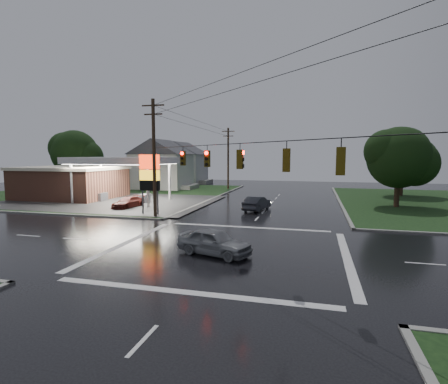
% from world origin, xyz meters
% --- Properties ---
extents(ground, '(120.00, 120.00, 0.00)m').
position_xyz_m(ground, '(0.00, 0.00, 0.00)').
color(ground, black).
rests_on(ground, ground).
extents(grass_nw, '(36.00, 36.00, 0.08)m').
position_xyz_m(grass_nw, '(-26.00, 26.00, 0.04)').
color(grass_nw, black).
rests_on(grass_nw, ground).
extents(gas_station, '(26.20, 18.00, 5.60)m').
position_xyz_m(gas_station, '(-25.68, 19.70, 2.55)').
color(gas_station, '#2D2D2D').
rests_on(gas_station, ground).
extents(pylon_sign, '(2.00, 0.35, 6.00)m').
position_xyz_m(pylon_sign, '(-10.50, 10.50, 4.01)').
color(pylon_sign, '#59595E').
rests_on(pylon_sign, ground).
extents(utility_pole_nw, '(2.20, 0.32, 11.00)m').
position_xyz_m(utility_pole_nw, '(-9.50, 9.50, 5.72)').
color(utility_pole_nw, '#382619').
rests_on(utility_pole_nw, ground).
extents(utility_pole_n, '(2.20, 0.32, 10.50)m').
position_xyz_m(utility_pole_n, '(-9.50, 38.00, 5.47)').
color(utility_pole_n, '#382619').
rests_on(utility_pole_n, ground).
extents(traffic_signals, '(26.87, 26.87, 1.47)m').
position_xyz_m(traffic_signals, '(0.02, -0.02, 6.48)').
color(traffic_signals, black).
rests_on(traffic_signals, ground).
extents(house_near, '(11.05, 8.48, 8.60)m').
position_xyz_m(house_near, '(-20.95, 36.00, 4.41)').
color(house_near, silver).
rests_on(house_near, ground).
extents(house_far, '(11.05, 8.48, 8.60)m').
position_xyz_m(house_far, '(-21.95, 48.00, 4.41)').
color(house_far, silver).
rests_on(house_far, ground).
extents(tree_nw_behind, '(8.93, 7.60, 10.00)m').
position_xyz_m(tree_nw_behind, '(-33.84, 29.99, 6.18)').
color(tree_nw_behind, black).
rests_on(tree_nw_behind, ground).
extents(tree_ne_near, '(7.99, 6.80, 8.98)m').
position_xyz_m(tree_ne_near, '(14.14, 21.99, 5.56)').
color(tree_ne_near, black).
rests_on(tree_ne_near, ground).
extents(tree_ne_far, '(8.46, 7.20, 9.80)m').
position_xyz_m(tree_ne_far, '(17.15, 33.99, 6.18)').
color(tree_ne_far, black).
rests_on(tree_ne_far, ground).
extents(car_north, '(2.51, 4.82, 1.51)m').
position_xyz_m(car_north, '(-0.80, 15.83, 0.76)').
color(car_north, '#22242A').
rests_on(car_north, ground).
extents(car_crossing, '(4.88, 3.13, 1.55)m').
position_xyz_m(car_crossing, '(-0.50, -1.25, 0.77)').
color(car_crossing, gray).
rests_on(car_crossing, ground).
extents(car_pump, '(2.38, 4.54, 1.26)m').
position_xyz_m(car_pump, '(-14.99, 14.00, 0.63)').
color(car_pump, '#571913').
rests_on(car_pump, ground).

